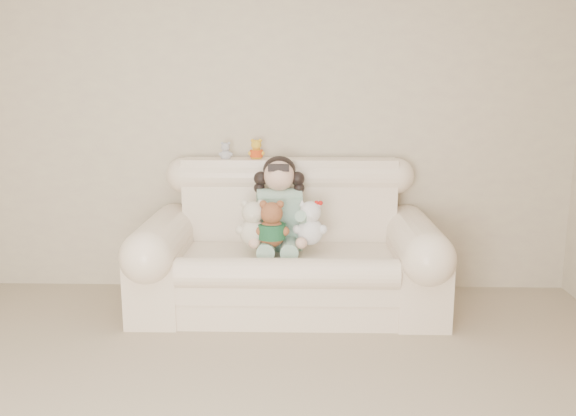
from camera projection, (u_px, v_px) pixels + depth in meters
The scene contains 8 objects.
wall_back at pixel (274, 120), 4.53m from camera, with size 4.50×4.50×0.00m, color #BDAB96.
sofa at pixel (288, 238), 4.19m from camera, with size 2.10×0.95×1.03m, color #FBE7CA, non-canonical shape.
seated_child at pixel (279, 202), 4.22m from camera, with size 0.40×0.49×0.67m, color #2A7955, non-canonical shape.
brown_teddy at pixel (272, 219), 4.00m from camera, with size 0.24×0.18×0.37m, color brown, non-canonical shape.
white_cat at pixel (310, 218), 4.06m from camera, with size 0.23×0.18×0.36m, color white, non-canonical shape.
cream_teddy at pixel (253, 218), 4.03m from camera, with size 0.24×0.18×0.37m, color silver, non-canonical shape.
yellow_mini_bear at pixel (256, 148), 4.43m from camera, with size 0.12×0.09×0.19m, color #FFAE35, non-canonical shape.
grey_mini_plush at pixel (226, 150), 4.43m from camera, with size 0.11×0.08×0.16m, color silver, non-canonical shape.
Camera 1 is at (0.22, -2.07, 1.56)m, focal length 37.79 mm.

